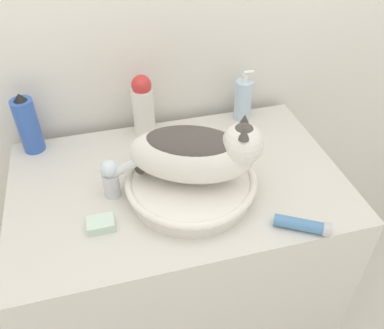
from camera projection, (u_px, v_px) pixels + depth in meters
name	position (u px, v px, depth m)	size (l,w,h in m)	color
wall_back	(147.00, 10.00, 1.18)	(8.00, 0.05, 2.40)	silver
vanity_counter	(180.00, 269.00, 1.42)	(0.93, 0.59, 0.84)	beige
sink_basin	(191.00, 183.00, 1.09)	(0.35, 0.35, 0.06)	white
cat	(197.00, 151.00, 1.02)	(0.35, 0.30, 0.18)	silver
faucet	(113.00, 176.00, 1.06)	(0.12, 0.05, 0.13)	silver
lotion_bottle_white	(143.00, 105.00, 1.26)	(0.07, 0.07, 0.20)	white
soap_pump_bottle	(243.00, 99.00, 1.34)	(0.06, 0.06, 0.18)	silver
spray_bottle_trigger	(28.00, 125.00, 1.20)	(0.06, 0.06, 0.19)	#335BB7
cream_tube	(303.00, 225.00, 1.00)	(0.13, 0.10, 0.04)	#4C7FB2
soap_bar	(101.00, 224.00, 1.00)	(0.07, 0.05, 0.02)	silver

